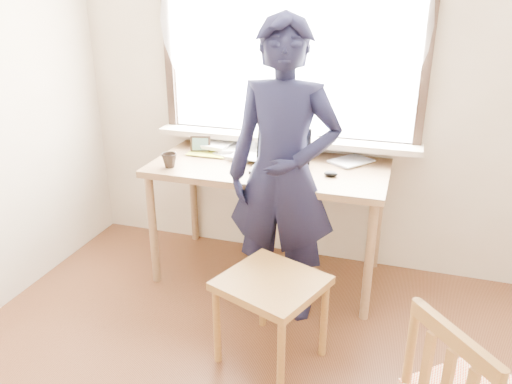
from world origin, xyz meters
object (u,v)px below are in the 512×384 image
(laptop, at_px, (282,159))
(work_chair, at_px, (271,292))
(mug_dark, at_px, (169,160))
(desk, at_px, (269,177))
(mug_white, at_px, (251,146))
(person, at_px, (283,175))

(laptop, distance_m, work_chair, 0.95)
(mug_dark, bearing_deg, work_chair, -34.84)
(desk, xyz_separation_m, mug_white, (-0.20, 0.21, 0.13))
(work_chair, bearing_deg, mug_white, 113.42)
(desk, bearing_deg, work_chair, -72.88)
(laptop, relative_size, mug_dark, 3.72)
(mug_white, xyz_separation_m, work_chair, (0.46, -1.06, -0.45))
(desk, height_order, work_chair, desk)
(desk, xyz_separation_m, mug_dark, (-0.60, -0.25, 0.13))
(desk, distance_m, mug_white, 0.32)
(desk, height_order, mug_dark, mug_dark)
(mug_white, distance_m, person, 0.68)
(mug_white, xyz_separation_m, person, (0.38, -0.57, 0.02))
(desk, bearing_deg, person, -62.61)
(desk, relative_size, laptop, 4.14)
(mug_white, bearing_deg, person, -56.02)
(laptop, height_order, work_chair, laptop)
(desk, bearing_deg, mug_white, 133.33)
(laptop, relative_size, work_chair, 0.60)
(laptop, relative_size, person, 0.21)
(mug_white, bearing_deg, mug_dark, -131.57)
(desk, relative_size, work_chair, 2.47)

